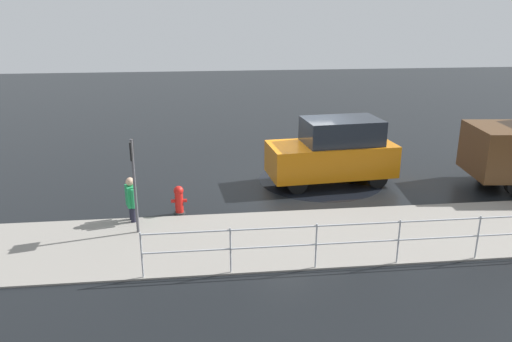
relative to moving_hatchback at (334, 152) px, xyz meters
name	(u,v)px	position (x,y,z in m)	size (l,w,h in m)	color
ground_plane	(301,180)	(0.93, -0.36, -1.03)	(60.00, 60.00, 0.00)	black
kerb_strip	(336,235)	(0.93, 3.84, -1.01)	(24.00, 3.20, 0.04)	gray
moving_hatchback	(334,152)	(0.00, 0.00, 0.00)	(4.03, 2.04, 2.06)	orange
fire_hydrant	(179,200)	(4.77, 2.03, -0.63)	(0.42, 0.31, 0.80)	red
pedestrian	(131,197)	(5.95, 2.42, -0.34)	(0.34, 0.55, 1.22)	#1E8C4C
metal_railing	(358,236)	(0.90, 5.38, -0.31)	(9.04, 0.04, 1.05)	#B7BABF
sign_post	(134,173)	(5.75, 3.15, 0.55)	(0.07, 0.44, 2.40)	#4C4C51
puddle_patch	(320,180)	(0.31, -0.30, -1.02)	(4.00, 4.00, 0.01)	black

